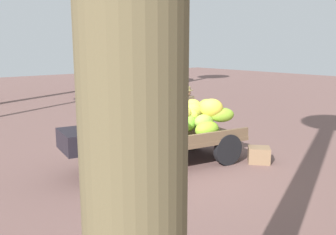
% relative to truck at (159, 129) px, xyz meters
% --- Properties ---
extents(ground_plane, '(60.00, 60.00, 0.00)m').
position_rel_truck_xyz_m(ground_plane, '(-0.16, 0.29, -0.93)').
color(ground_plane, brown).
extents(truck, '(4.63, 2.37, 1.83)m').
position_rel_truck_xyz_m(truck, '(0.00, 0.00, 0.00)').
color(truck, black).
rests_on(truck, ground).
extents(farmer, '(0.52, 0.48, 1.74)m').
position_rel_truck_xyz_m(farmer, '(-1.90, -1.06, 0.06)').
color(farmer, '#B7B4A3').
rests_on(farmer, ground).
extents(wooden_crate, '(0.69, 0.70, 0.40)m').
position_rel_truck_xyz_m(wooden_crate, '(-2.08, 1.44, -0.73)').
color(wooden_crate, '#846649').
rests_on(wooden_crate, ground).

